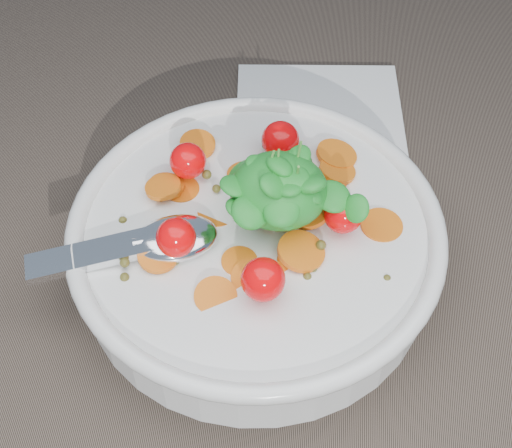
{
  "coord_description": "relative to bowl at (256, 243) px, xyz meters",
  "views": [
    {
      "loc": [
        0.05,
        -0.32,
        0.46
      ],
      "look_at": [
        0.02,
        0.01,
        0.05
      ],
      "focal_mm": 55.0,
      "sensor_mm": 36.0,
      "label": 1
    }
  ],
  "objects": [
    {
      "name": "ground",
      "position": [
        -0.02,
        -0.01,
        -0.03
      ],
      "size": [
        6.0,
        6.0,
        0.0
      ],
      "primitive_type": "plane",
      "color": "brown",
      "rests_on": "ground"
    },
    {
      "name": "bowl",
      "position": [
        0.0,
        0.0,
        0.0
      ],
      "size": [
        0.27,
        0.26,
        0.11
      ],
      "color": "white",
      "rests_on": "ground"
    },
    {
      "name": "napkin",
      "position": [
        0.04,
        0.16,
        -0.03
      ],
      "size": [
        0.15,
        0.13,
        0.01
      ],
      "primitive_type": "cube",
      "rotation": [
        0.0,
        0.0,
        0.08
      ],
      "color": "white",
      "rests_on": "ground"
    }
  ]
}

